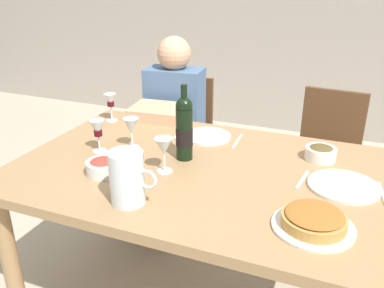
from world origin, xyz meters
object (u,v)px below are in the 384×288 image
Objects in this scene: baked_tart at (314,221)px; dinner_plate_right_setting at (207,136)px; wine_bottle at (184,128)px; olive_bowl at (321,152)px; salad_bowl at (103,166)px; water_pitcher at (128,181)px; wine_glass_right_diner at (164,148)px; diner_left at (169,131)px; dinner_plate_left_setting at (344,186)px; wine_glass_spare at (131,127)px; dining_table at (197,186)px; wine_glass_centre at (98,130)px; chair_right at (325,156)px; wine_glass_left_diner at (111,102)px; chair_left at (182,135)px.

dinner_plate_right_setting is at bearing 134.03° from baked_tart.
wine_bottle is 0.59m from olive_bowl.
dinner_plate_right_setting is at bearing 63.77° from salad_bowl.
wine_glass_right_diner is (0.01, 0.26, 0.02)m from water_pitcher.
wine_glass_right_diner is 0.85m from diner_left.
dinner_plate_left_setting is (0.89, 0.24, -0.03)m from salad_bowl.
salad_bowl is at bearing 92.49° from diner_left.
diner_left reaches higher than wine_glass_spare.
dinner_plate_left_setting is (0.69, 0.39, -0.08)m from water_pitcher.
wine_glass_centre is (-0.46, -0.02, 0.19)m from dining_table.
salad_bowl is at bearing -154.18° from wine_glass_right_diner.
chair_right is (0.56, 1.01, -0.37)m from wine_glass_right_diner.
dining_table is 0.40m from wine_glass_spare.
wine_bottle is 1.26× the size of baked_tart.
dinner_plate_right_setting is at bearing 102.73° from dining_table.
water_pitcher is at bearing -43.91° from wine_glass_centre.
dinner_plate_left_setting is (1.20, -0.31, -0.10)m from wine_glass_left_diner.
water_pitcher reaches higher than olive_bowl.
diner_left is (-0.37, 0.34, -0.15)m from dinner_plate_right_setting.
dinner_plate_right_setting is (0.04, 0.41, -0.10)m from wine_glass_right_diner.
dinner_plate_right_setting is at bearing 42.02° from wine_glass_spare.
chair_left is (-0.92, 0.63, -0.30)m from olive_bowl.
wine_glass_right_diner is 1.21m from chair_right.
wine_glass_right_diner is at bearing 163.51° from baked_tart.
wine_bottle is at bearing 84.40° from water_pitcher.
wine_glass_left_diner reaches higher than dining_table.
wine_bottle reaches higher than chair_left.
olive_bowl is (-0.03, 0.53, 0.01)m from baked_tart.
wine_glass_spare is at bearing 168.30° from dining_table.
wine_bottle reaches higher than dinner_plate_left_setting.
olive_bowl is at bearing -4.49° from wine_glass_left_diner.
diner_left is (-0.09, 0.59, -0.24)m from wine_glass_spare.
wine_glass_right_diner is at bearing -39.93° from wine_glass_left_diner.
chair_right is (1.09, 0.57, -0.37)m from wine_glass_left_diner.
diner_left is (0.19, 0.31, -0.25)m from wine_glass_left_diner.
wine_glass_right_diner is 0.97× the size of wine_glass_centre.
wine_glass_spare is at bearing 146.10° from wine_glass_right_diner.
wine_glass_right_diner is (0.52, -0.44, -0.00)m from wine_glass_left_diner.
wine_glass_left_diner reaches higher than chair_right.
olive_bowl reaches higher than dining_table.
chair_right reaches higher than baked_tart.
diner_left is 0.94m from chair_right.
olive_bowl is at bearing -5.77° from dinner_plate_right_setting.
wine_bottle is 2.26× the size of wine_glass_right_diner.
wine_glass_spare is 0.38m from dinner_plate_right_setting.
wine_glass_centre is at bearing -65.19° from wine_glass_left_diner.
wine_bottle is 1.71× the size of water_pitcher.
wine_glass_spare is at bearing -166.55° from olive_bowl.
salad_bowl is at bearing -51.95° from wine_glass_centre.
olive_bowl is 0.57× the size of dinner_plate_right_setting.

